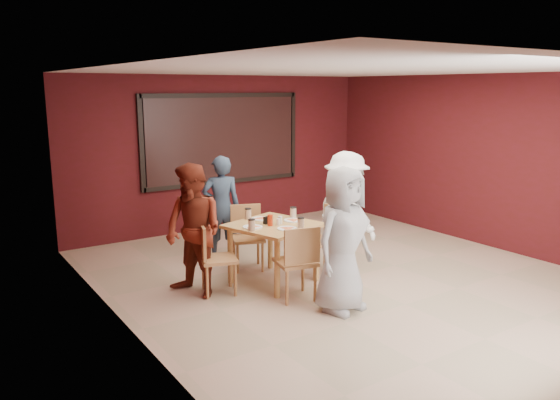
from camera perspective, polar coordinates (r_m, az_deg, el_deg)
floor at (r=7.65m, az=6.79°, el=-8.11°), size 7.00×7.00×0.00m
window_blinds at (r=10.10m, az=-5.89°, el=6.34°), size 3.00×0.02×1.50m
dining_table at (r=7.26m, az=-0.69°, el=-3.30°), size 1.26×1.26×0.96m
chair_front at (r=6.67m, az=1.89°, el=-6.15°), size 0.55×0.55×0.95m
chair_back at (r=7.91m, az=-3.46°, el=-3.45°), size 0.57×0.57×0.91m
chair_left at (r=6.95m, az=-7.07°, el=-5.70°), size 0.55×0.55×0.91m
chair_right at (r=7.73m, az=4.89°, el=-3.72°), size 0.48×0.48×0.94m
diner_front at (r=6.34m, az=6.60°, el=-4.14°), size 0.93×0.70×1.71m
diner_back at (r=8.30m, az=-6.15°, el=-0.80°), size 0.68×0.56×1.59m
diner_left at (r=6.83m, az=-9.01°, el=-3.21°), size 0.87×0.98×1.68m
diner_right at (r=7.84m, az=6.91°, el=-1.15°), size 0.63×1.10×1.70m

